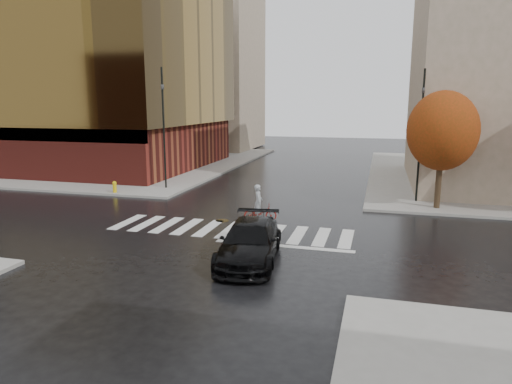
# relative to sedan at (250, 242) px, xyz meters

# --- Properties ---
(ground) EXTENTS (120.00, 120.00, 0.00)m
(ground) POSITION_rel_sedan_xyz_m (-2.12, 3.40, -0.76)
(ground) COLOR black
(ground) RESTS_ON ground
(sidewalk_nw) EXTENTS (30.00, 30.00, 0.15)m
(sidewalk_nw) POSITION_rel_sedan_xyz_m (-23.12, 24.40, -0.68)
(sidewalk_nw) COLOR gray
(sidewalk_nw) RESTS_ON ground
(crosswalk) EXTENTS (12.00, 3.00, 0.01)m
(crosswalk) POSITION_rel_sedan_xyz_m (-2.12, 3.90, -0.75)
(crosswalk) COLOR silver
(crosswalk) RESTS_ON ground
(office_glass) EXTENTS (27.00, 19.00, 16.00)m
(office_glass) POSITION_rel_sedan_xyz_m (-24.12, 21.39, 7.52)
(office_glass) COLOR maroon
(office_glass) RESTS_ON sidewalk_nw
(building_nw_far) EXTENTS (14.00, 12.00, 20.00)m
(building_nw_far) POSITION_rel_sedan_xyz_m (-18.12, 40.40, 9.39)
(building_nw_far) COLOR gray
(building_nw_far) RESTS_ON sidewalk_nw
(tree_ne_a) EXTENTS (3.80, 3.80, 6.50)m
(tree_ne_a) POSITION_rel_sedan_xyz_m (7.88, 10.80, 3.70)
(tree_ne_a) COLOR black
(tree_ne_a) RESTS_ON sidewalk_ne
(sedan) EXTENTS (2.77, 5.46, 1.52)m
(sedan) POSITION_rel_sedan_xyz_m (0.00, 0.00, 0.00)
(sedan) COLOR black
(sedan) RESTS_ON ground
(cyclist) EXTENTS (1.76, 0.99, 1.90)m
(cyclist) POSITION_rel_sedan_xyz_m (-1.18, 5.90, -0.11)
(cyclist) COLOR maroon
(cyclist) RESTS_ON ground
(traffic_light_nw) EXTENTS (0.21, 0.18, 8.14)m
(traffic_light_nw) POSITION_rel_sedan_xyz_m (-9.66, 12.40, 4.13)
(traffic_light_nw) COLOR black
(traffic_light_nw) RESTS_ON sidewalk_nw
(traffic_light_ne) EXTENTS (0.21, 0.23, 7.75)m
(traffic_light_ne) POSITION_rel_sedan_xyz_m (6.88, 12.40, 3.86)
(traffic_light_ne) COLOR black
(traffic_light_ne) RESTS_ON sidewalk_ne
(fire_hydrant) EXTENTS (0.27, 0.27, 0.76)m
(fire_hydrant) POSITION_rel_sedan_xyz_m (-12.12, 9.90, -0.19)
(fire_hydrant) COLOR yellow
(fire_hydrant) RESTS_ON sidewalk_nw
(manhole) EXTENTS (0.87, 0.87, 0.01)m
(manhole) POSITION_rel_sedan_xyz_m (-3.04, 5.40, -0.75)
(manhole) COLOR #413317
(manhole) RESTS_ON ground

